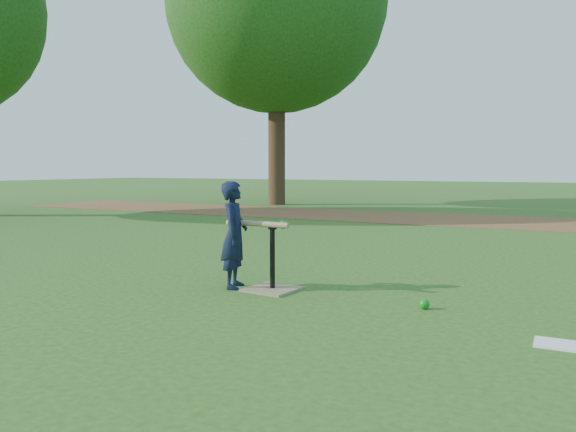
% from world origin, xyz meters
% --- Properties ---
extents(ground, '(80.00, 80.00, 0.00)m').
position_xyz_m(ground, '(0.00, 0.00, 0.00)').
color(ground, '#285116').
rests_on(ground, ground).
extents(dirt_strip, '(24.00, 3.00, 0.01)m').
position_xyz_m(dirt_strip, '(0.00, 7.50, 0.01)').
color(dirt_strip, brown).
rests_on(dirt_strip, ground).
extents(child, '(0.34, 0.42, 0.98)m').
position_xyz_m(child, '(-0.75, -0.26, 0.49)').
color(child, black).
rests_on(child, ground).
extents(wiffle_ball_ground, '(0.08, 0.08, 0.08)m').
position_xyz_m(wiffle_ball_ground, '(0.99, -0.22, 0.04)').
color(wiffle_ball_ground, '#0C8B17').
rests_on(wiffle_ball_ground, ground).
extents(clipboard, '(0.30, 0.23, 0.01)m').
position_xyz_m(clipboard, '(1.97, -0.73, 0.01)').
color(clipboard, white).
rests_on(clipboard, ground).
extents(batting_tee, '(0.47, 0.47, 0.61)m').
position_xyz_m(batting_tee, '(-0.39, -0.19, 0.11)').
color(batting_tee, '#8F7F5A').
rests_on(batting_tee, ground).
extents(swing_action, '(0.63, 0.23, 0.08)m').
position_xyz_m(swing_action, '(-0.50, -0.19, 0.60)').
color(swing_action, tan).
rests_on(swing_action, ground).
extents(tree_left, '(6.40, 6.40, 9.08)m').
position_xyz_m(tree_left, '(-6.00, 10.00, 5.87)').
color(tree_left, '#382316').
rests_on(tree_left, ground).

